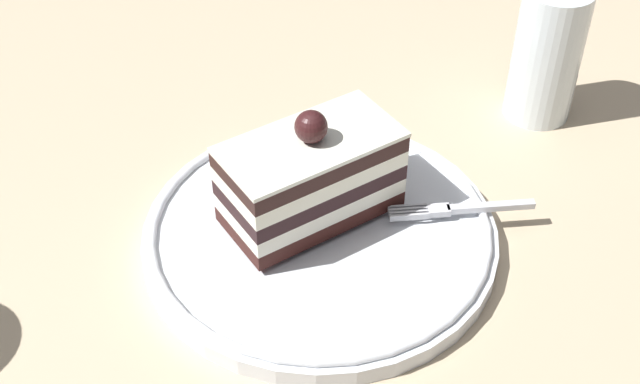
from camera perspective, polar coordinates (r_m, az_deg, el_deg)
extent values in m
plane|color=#C1AB8A|center=(0.62, 1.50, -2.52)|extent=(2.40, 2.40, 0.00)
cylinder|color=white|center=(0.60, 0.00, -2.97)|extent=(0.25, 0.25, 0.01)
torus|color=white|center=(0.60, 0.00, -2.36)|extent=(0.24, 0.24, 0.01)
cube|color=#351410|center=(0.60, -0.62, -0.89)|extent=(0.14, 0.10, 0.01)
cube|color=white|center=(0.59, -0.63, -0.01)|extent=(0.14, 0.10, 0.01)
cube|color=black|center=(0.59, -0.64, 0.89)|extent=(0.14, 0.10, 0.01)
cube|color=white|center=(0.58, -0.65, 1.83)|extent=(0.14, 0.10, 0.01)
cube|color=black|center=(0.57, -0.66, 2.78)|extent=(0.14, 0.10, 0.01)
cube|color=white|center=(0.56, -0.66, 3.39)|extent=(0.14, 0.10, 0.00)
sphere|color=#351617|center=(0.56, -0.61, 4.44)|extent=(0.02, 0.02, 0.02)
cube|color=silver|center=(0.62, 11.48, -0.98)|extent=(0.05, 0.05, 0.00)
cube|color=silver|center=(0.61, 8.03, -1.23)|extent=(0.02, 0.02, 0.00)
cube|color=silver|center=(0.61, 5.90, -1.06)|extent=(0.02, 0.02, 0.00)
cube|color=silver|center=(0.61, 5.96, -1.27)|extent=(0.02, 0.02, 0.00)
cube|color=silver|center=(0.60, 6.01, -1.48)|extent=(0.02, 0.02, 0.00)
cube|color=silver|center=(0.60, 6.07, -1.70)|extent=(0.02, 0.02, 0.00)
cylinder|color=silver|center=(0.72, 15.10, 8.99)|extent=(0.06, 0.06, 0.12)
cylinder|color=#B7232D|center=(0.74, 14.65, 6.84)|extent=(0.05, 0.05, 0.04)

